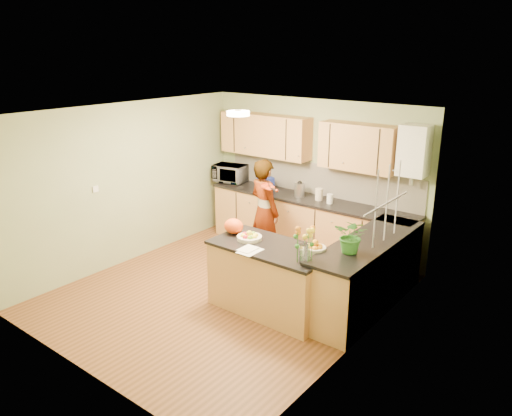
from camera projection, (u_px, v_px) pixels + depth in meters
The scene contains 28 objects.
floor at pixel (226, 293), 6.97m from camera, with size 4.50×4.50×0.00m, color brown.
ceiling at pixel (223, 113), 6.20m from camera, with size 4.00×4.50×0.02m, color white.
wall_back at pixel (314, 175), 8.27m from camera, with size 4.00×0.02×2.50m, color gray.
wall_front at pixel (73, 263), 4.90m from camera, with size 4.00×0.02×2.50m, color gray.
wall_left at pixel (128, 184), 7.76m from camera, with size 0.02×4.50×2.50m, color gray.
wall_right at pixel (363, 243), 5.41m from camera, with size 0.02×4.50×2.50m, color gray.
back_counter at pixel (308, 225), 8.23m from camera, with size 3.64×0.62×0.94m.
right_counter at pixel (367, 274), 6.47m from camera, with size 0.62×2.24×0.94m.
splashback at pixel (319, 179), 8.22m from camera, with size 3.60×0.02×0.52m, color white.
upper_cabinets at pixel (301, 140), 8.07m from camera, with size 3.20×0.34×0.70m.
boiler at pixel (414, 151), 6.96m from camera, with size 0.40×0.30×0.86m.
window_right at pixel (387, 203), 5.78m from camera, with size 0.01×1.30×1.05m.
light_switch at pixel (95, 189), 7.28m from camera, with size 0.02×0.09×0.09m, color white.
ceiling_lamp at pixel (238, 113), 6.44m from camera, with size 0.30×0.30×0.07m.
peninsula_island at pixel (271, 278), 6.41m from camera, with size 1.56×0.80×0.89m.
fruit_dish at pixel (249, 236), 6.46m from camera, with size 0.33×0.33×0.11m.
orange_bowl at pixel (315, 248), 6.04m from camera, with size 0.27×0.27×0.16m.
flower_vase at pixel (304, 237), 5.69m from camera, with size 0.26×0.26×0.48m.
orange_bag at pixel (234, 226), 6.66m from camera, with size 0.27×0.23×0.21m, color #E54912.
papers at pixel (250, 251), 6.10m from camera, with size 0.22×0.30×0.01m, color white.
violinist at pixel (265, 212), 7.77m from camera, with size 0.61×0.40×1.67m, color #E0AB89.
violin at pixel (267, 186), 7.33m from camera, with size 0.63×0.25×0.13m, color #590E05, non-canonical shape.
microwave at pixel (230, 173), 9.03m from camera, with size 0.57×0.38×0.31m, color white.
blue_box at pixel (266, 183), 8.60m from camera, with size 0.27×0.20×0.21m, color navy.
kettle at pixel (300, 189), 8.14m from camera, with size 0.16×0.16×0.31m.
jar_cream at pixel (319, 194), 7.96m from camera, with size 0.12×0.12×0.19m, color beige.
jar_white at pixel (330, 199), 7.80m from camera, with size 0.10×0.10×0.15m, color white.
potted_plant at pixel (352, 236), 5.87m from camera, with size 0.39×0.34×0.43m, color #2D6E24.
Camera 1 is at (4.19, -4.68, 3.27)m, focal length 35.00 mm.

